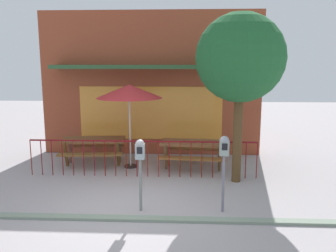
{
  "coord_description": "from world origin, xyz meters",
  "views": [
    {
      "loc": [
        1.11,
        -6.74,
        2.95
      ],
      "look_at": [
        0.65,
        2.42,
        1.28
      ],
      "focal_mm": 37.42,
      "sensor_mm": 36.0,
      "label": 1
    }
  ],
  "objects": [
    {
      "name": "street_tree",
      "position": [
        2.4,
        1.77,
        3.04
      ],
      "size": [
        2.13,
        2.13,
        4.13
      ],
      "color": "#4E371E",
      "rests_on": "ground"
    },
    {
      "name": "parking_meter_far",
      "position": [
        1.87,
        -0.09,
        1.2
      ],
      "size": [
        0.18,
        0.17,
        1.55
      ],
      "color": "slate",
      "rests_on": "ground"
    },
    {
      "name": "patio_fence_front",
      "position": [
        -0.0,
        2.02,
        0.66
      ],
      "size": [
        5.93,
        0.04,
        0.97
      ],
      "color": "maroon",
      "rests_on": "ground"
    },
    {
      "name": "patio_umbrella",
      "position": [
        -0.44,
        2.85,
        2.16
      ],
      "size": [
        1.83,
        1.83,
        2.36
      ],
      "color": "black",
      "rests_on": "ground"
    },
    {
      "name": "curb_edge",
      "position": [
        0.0,
        -0.55,
        0.0
      ],
      "size": [
        9.85,
        0.2,
        0.11
      ],
      "primitive_type": "cube",
      "color": "gray",
      "rests_on": "ground"
    },
    {
      "name": "ground",
      "position": [
        0.0,
        0.0,
        0.0
      ],
      "size": [
        40.0,
        40.0,
        0.0
      ],
      "primitive_type": "plane",
      "color": "#A29A9C"
    },
    {
      "name": "parking_meter_near",
      "position": [
        0.23,
        -0.11,
        1.13
      ],
      "size": [
        0.18,
        0.17,
        1.47
      ],
      "color": "slate",
      "rests_on": "ground"
    },
    {
      "name": "pub_storefront",
      "position": [
        0.0,
        4.6,
        2.28
      ],
      "size": [
        7.04,
        1.26,
        4.55
      ],
      "color": "brown",
      "rests_on": "ground"
    },
    {
      "name": "picnic_table_left",
      "position": [
        -1.56,
        3.08,
        0.61
      ],
      "size": [
        1.9,
        1.5,
        0.79
      ],
      "color": "brown",
      "rests_on": "ground"
    },
    {
      "name": "picnic_table_right",
      "position": [
        1.34,
        2.81,
        0.61
      ],
      "size": [
        1.9,
        1.49,
        0.79
      ],
      "color": "brown",
      "rests_on": "ground"
    }
  ]
}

